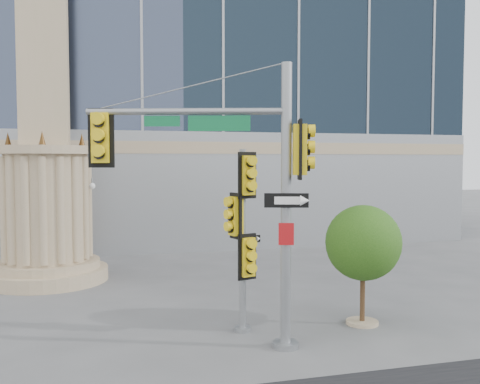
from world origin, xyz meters
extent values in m
plane|color=#545456|center=(0.00, 0.00, 0.00)|extent=(120.00, 120.00, 0.00)
cylinder|color=tan|center=(-6.00, 9.00, 0.25)|extent=(4.40, 4.40, 0.50)
cylinder|color=tan|center=(-6.00, 9.00, 0.65)|extent=(3.80, 3.80, 0.30)
cylinder|color=tan|center=(-6.00, 9.00, 2.80)|extent=(3.00, 3.00, 4.00)
cylinder|color=tan|center=(-6.00, 9.00, 4.95)|extent=(3.50, 3.50, 0.30)
cone|color=#472D14|center=(-4.70, 9.00, 5.35)|extent=(0.24, 0.24, 0.50)
cone|color=#472D14|center=(-7.30, 9.00, 5.35)|extent=(0.24, 0.24, 0.50)
cylinder|color=slate|center=(0.19, -0.13, 0.07)|extent=(0.64, 0.64, 0.14)
cylinder|color=slate|center=(0.19, -0.13, 3.44)|extent=(0.25, 0.25, 6.87)
cylinder|color=slate|center=(-2.10, 0.59, 5.73)|extent=(4.64, 1.59, 0.16)
cube|color=#0C6937|center=(-1.34, 0.33, 5.44)|extent=(1.43, 0.49, 0.37)
cube|color=yellow|center=(-4.07, 1.21, 5.10)|extent=(0.70, 0.49, 1.43)
cube|color=yellow|center=(0.50, -0.22, 4.81)|extent=(0.49, 0.70, 1.43)
cube|color=black|center=(0.14, -0.28, 3.61)|extent=(1.02, 0.35, 0.34)
cube|color=#B81015|center=(0.14, -0.28, 2.81)|extent=(0.36, 0.14, 0.53)
cylinder|color=slate|center=(-0.48, 1.35, 0.06)|extent=(0.47, 0.47, 0.12)
cylinder|color=slate|center=(-0.48, 1.35, 2.43)|extent=(0.17, 0.17, 4.85)
cube|color=yellow|center=(-0.42, 1.15, 4.17)|extent=(0.59, 0.41, 1.21)
cube|color=yellow|center=(-0.68, 1.29, 3.11)|extent=(0.41, 0.59, 1.21)
cube|color=yellow|center=(-0.42, 1.15, 2.04)|extent=(0.59, 0.41, 1.21)
cube|color=black|center=(-0.28, 1.29, 2.47)|extent=(0.58, 0.20, 0.19)
cylinder|color=tan|center=(2.90, 1.07, 0.05)|extent=(0.90, 0.90, 0.10)
cylinder|color=#382314|center=(2.90, 1.07, 0.90)|extent=(0.14, 0.14, 1.79)
sphere|color=#204F12|center=(2.90, 1.07, 2.29)|extent=(2.09, 2.09, 2.09)
sphere|color=#204F12|center=(3.35, 1.32, 1.99)|extent=(1.29, 1.29, 1.29)
sphere|color=#204F12|center=(2.55, 0.82, 2.04)|extent=(1.09, 1.09, 1.09)
camera|label=1|loc=(-4.22, -12.18, 4.54)|focal=40.00mm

